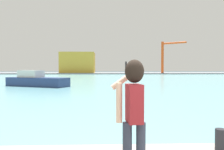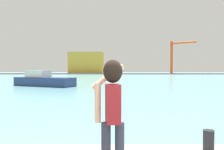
{
  "view_description": "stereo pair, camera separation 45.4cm",
  "coord_description": "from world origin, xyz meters",
  "px_view_note": "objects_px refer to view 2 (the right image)",
  "views": [
    {
      "loc": [
        -1.26,
        -2.77,
        2.21
      ],
      "look_at": [
        -0.88,
        7.84,
        1.9
      ],
      "focal_mm": 36.53,
      "sensor_mm": 36.0,
      "label": 1
    },
    {
      "loc": [
        -0.8,
        -2.78,
        2.21
      ],
      "look_at": [
        -0.88,
        7.84,
        1.9
      ],
      "focal_mm": 36.53,
      "sensor_mm": 36.0,
      "label": 2
    }
  ],
  "objects_px": {
    "person_photographer": "(112,106)",
    "warehouse_left": "(87,63)",
    "boat_moored": "(43,80)",
    "harbor_bollard": "(209,141)",
    "port_crane": "(175,53)"
  },
  "relations": [
    {
      "from": "person_photographer",
      "to": "warehouse_left",
      "type": "relative_size",
      "value": 0.13
    },
    {
      "from": "boat_moored",
      "to": "warehouse_left",
      "type": "bearing_deg",
      "value": 117.08
    },
    {
      "from": "person_photographer",
      "to": "boat_moored",
      "type": "height_order",
      "value": "person_photographer"
    },
    {
      "from": "harbor_bollard",
      "to": "port_crane",
      "type": "height_order",
      "value": "port_crane"
    },
    {
      "from": "warehouse_left",
      "to": "person_photographer",
      "type": "bearing_deg",
      "value": -83.11
    },
    {
      "from": "boat_moored",
      "to": "warehouse_left",
      "type": "distance_m",
      "value": 66.29
    },
    {
      "from": "boat_moored",
      "to": "warehouse_left",
      "type": "relative_size",
      "value": 0.61
    },
    {
      "from": "person_photographer",
      "to": "harbor_bollard",
      "type": "relative_size",
      "value": 3.99
    },
    {
      "from": "harbor_bollard",
      "to": "boat_moored",
      "type": "distance_m",
      "value": 26.08
    },
    {
      "from": "harbor_bollard",
      "to": "port_crane",
      "type": "bearing_deg",
      "value": 75.42
    },
    {
      "from": "port_crane",
      "to": "warehouse_left",
      "type": "bearing_deg",
      "value": 168.67
    },
    {
      "from": "person_photographer",
      "to": "harbor_bollard",
      "type": "bearing_deg",
      "value": -68.16
    },
    {
      "from": "harbor_bollard",
      "to": "warehouse_left",
      "type": "distance_m",
      "value": 90.98
    },
    {
      "from": "person_photographer",
      "to": "warehouse_left",
      "type": "distance_m",
      "value": 91.71
    },
    {
      "from": "harbor_bollard",
      "to": "boat_moored",
      "type": "height_order",
      "value": "boat_moored"
    }
  ]
}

